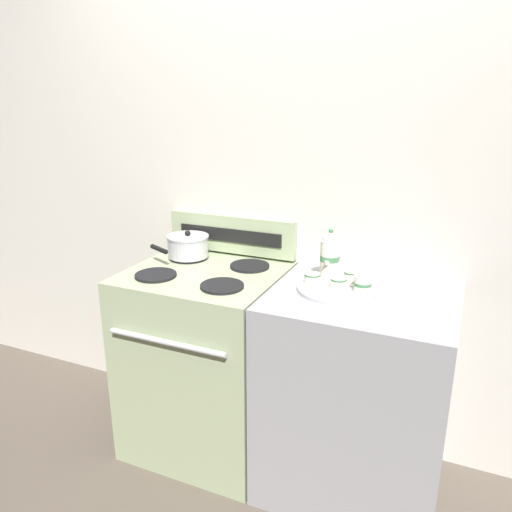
{
  "coord_description": "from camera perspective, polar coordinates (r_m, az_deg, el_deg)",
  "views": [
    {
      "loc": [
        0.69,
        -1.85,
        1.66
      ],
      "look_at": [
        -0.15,
        0.08,
        0.98
      ],
      "focal_mm": 35.0,
      "sensor_mm": 36.0,
      "label": 1
    }
  ],
  "objects": [
    {
      "name": "teacup_right",
      "position": [
        2.06,
        6.46,
        -2.66
      ],
      "size": [
        0.1,
        0.1,
        0.05
      ],
      "color": "white",
      "rests_on": "serving_tray"
    },
    {
      "name": "creamer_jug",
      "position": [
        2.02,
        12.11,
        -3.1
      ],
      "size": [
        0.07,
        0.07,
        0.07
      ],
      "color": "white",
      "rests_on": "serving_tray"
    },
    {
      "name": "saucepan",
      "position": [
        2.44,
        -7.81,
        1.17
      ],
      "size": [
        0.23,
        0.28,
        0.13
      ],
      "color": "#B7B7BC",
      "rests_on": "stove"
    },
    {
      "name": "stove",
      "position": [
        2.45,
        -5.62,
        -11.72
      ],
      "size": [
        0.68,
        0.65,
        0.91
      ],
      "color": "#9EAD84",
      "rests_on": "ground"
    },
    {
      "name": "ground_plane",
      "position": [
        2.58,
        2.54,
        -22.21
      ],
      "size": [
        6.0,
        6.0,
        0.0
      ],
      "primitive_type": "plane",
      "color": "brown"
    },
    {
      "name": "serving_tray",
      "position": [
        2.06,
        9.21,
        -3.73
      ],
      "size": [
        0.32,
        0.32,
        0.01
      ],
      "color": "#B2B2B7",
      "rests_on": "side_counter"
    },
    {
      "name": "teacup_left",
      "position": [
        2.02,
        9.41,
        -3.18
      ],
      "size": [
        0.1,
        0.1,
        0.05
      ],
      "color": "white",
      "rests_on": "serving_tray"
    },
    {
      "name": "control_panel",
      "position": [
        2.47,
        -2.79,
        2.53
      ],
      "size": [
        0.67,
        0.05,
        0.19
      ],
      "color": "#9EAD84",
      "rests_on": "stove"
    },
    {
      "name": "teacup_front",
      "position": [
        2.11,
        10.89,
        -2.37
      ],
      "size": [
        0.1,
        0.1,
        0.05
      ],
      "color": "white",
      "rests_on": "serving_tray"
    },
    {
      "name": "teapot",
      "position": [
        2.12,
        8.43,
        0.04
      ],
      "size": [
        0.08,
        0.13,
        0.22
      ],
      "color": "white",
      "rests_on": "serving_tray"
    },
    {
      "name": "side_counter",
      "position": [
        2.24,
        11.32,
        -15.25
      ],
      "size": [
        0.73,
        0.62,
        0.9
      ],
      "color": "#939399",
      "rests_on": "ground"
    },
    {
      "name": "wall_back",
      "position": [
        2.36,
        5.86,
        4.05
      ],
      "size": [
        6.0,
        0.05,
        2.2
      ],
      "color": "beige",
      "rests_on": "ground"
    }
  ]
}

